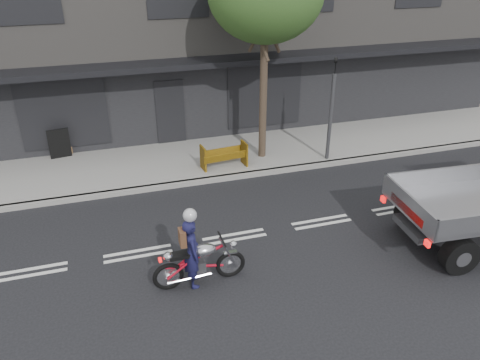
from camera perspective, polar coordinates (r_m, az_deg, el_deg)
name	(u,v)px	position (r m, az deg, el deg)	size (l,w,h in m)	color
ground	(235,237)	(11.85, -0.67, -6.98)	(80.00, 80.00, 0.00)	black
sidewalk	(195,159)	(15.80, -5.49, 2.51)	(32.00, 3.20, 0.15)	gray
kerb	(206,180)	(14.40, -4.15, -0.04)	(32.00, 0.20, 0.15)	gray
building_main	(158,11)	(21.05, -9.99, 19.64)	(26.00, 10.00, 8.00)	slate
traffic_light_pole	(331,116)	(15.35, 10.99, 7.72)	(0.12, 0.12, 3.50)	#2D2D30
motorcycle	(200,262)	(10.17, -4.95, -9.91)	(2.05, 0.59, 1.05)	black
rider	(192,253)	(9.99, -5.87, -8.85)	(0.59, 0.38, 1.60)	#16163C
construction_barrier	(226,158)	(14.70, -1.75, 2.72)	(1.45, 0.58, 0.81)	orange
sandwich_board	(59,144)	(16.52, -21.17, 4.17)	(0.68, 0.45, 1.07)	black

